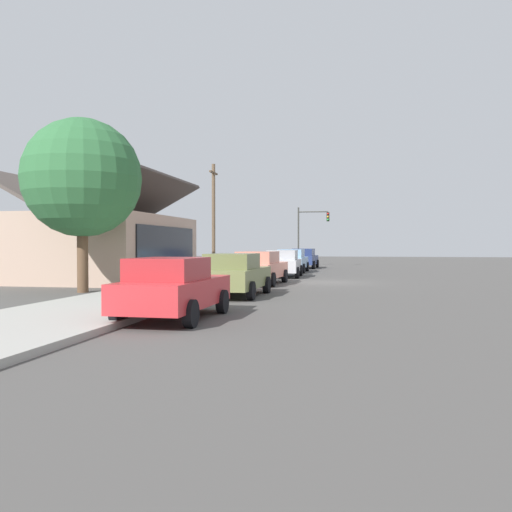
% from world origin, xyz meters
% --- Properties ---
extents(ground_plane, '(120.00, 120.00, 0.00)m').
position_xyz_m(ground_plane, '(0.00, 0.00, 0.00)').
color(ground_plane, '#4C4947').
extents(sidewalk_curb, '(60.00, 4.20, 0.16)m').
position_xyz_m(sidewalk_curb, '(0.00, 5.60, 0.08)').
color(sidewalk_curb, '#A3A099').
rests_on(sidewalk_curb, ground).
extents(car_cherry, '(4.42, 2.07, 1.59)m').
position_xyz_m(car_cherry, '(-14.53, 2.80, 0.81)').
color(car_cherry, red).
rests_on(car_cherry, ground).
extents(car_olive, '(4.60, 2.12, 1.59)m').
position_xyz_m(car_olive, '(-8.14, 2.69, 0.82)').
color(car_olive, olive).
rests_on(car_olive, ground).
extents(car_coral, '(4.97, 2.24, 1.59)m').
position_xyz_m(car_coral, '(-2.06, 2.90, 0.82)').
color(car_coral, '#EA8C75').
rests_on(car_coral, ground).
extents(car_silver, '(4.45, 2.22, 1.59)m').
position_xyz_m(car_silver, '(3.94, 2.63, 0.81)').
color(car_silver, silver).
rests_on(car_silver, ground).
extents(car_skyblue, '(4.82, 2.07, 1.59)m').
position_xyz_m(car_skyblue, '(9.58, 2.81, 0.82)').
color(car_skyblue, '#8CB7E0').
rests_on(car_skyblue, ground).
extents(car_navy, '(4.45, 2.10, 1.59)m').
position_xyz_m(car_navy, '(16.02, 2.64, 0.81)').
color(car_navy, navy).
rests_on(car_navy, ground).
extents(storefront_building, '(10.89, 7.92, 5.61)m').
position_xyz_m(storefront_building, '(-0.37, 11.98, 1.88)').
color(storefront_building, tan).
rests_on(storefront_building, ground).
extents(shade_tree, '(4.72, 4.72, 6.94)m').
position_xyz_m(shade_tree, '(-7.73, 9.03, 4.56)').
color(shade_tree, brown).
rests_on(shade_tree, ground).
extents(traffic_light_main, '(0.37, 2.79, 5.20)m').
position_xyz_m(traffic_light_main, '(20.28, 2.54, 3.49)').
color(traffic_light_main, '#383833').
rests_on(traffic_light_main, ground).
extents(utility_pole_wooden, '(1.80, 0.24, 7.50)m').
position_xyz_m(utility_pole_wooden, '(8.83, 8.20, 3.93)').
color(utility_pole_wooden, brown).
rests_on(utility_pole_wooden, ground).
extents(fire_hydrant_red, '(0.22, 0.22, 0.71)m').
position_xyz_m(fire_hydrant_red, '(-7.81, 4.20, 0.50)').
color(fire_hydrant_red, red).
rests_on(fire_hydrant_red, sidewalk_curb).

